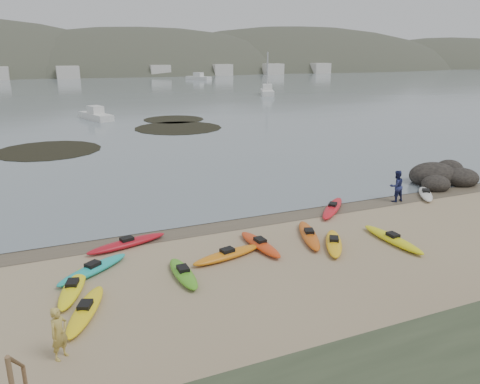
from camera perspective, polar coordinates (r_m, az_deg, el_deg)
name	(u,v)px	position (r m, az deg, el deg)	size (l,w,h in m)	color
ground	(240,219)	(24.68, 0.00, -3.34)	(600.00, 600.00, 0.00)	tan
wet_sand	(242,221)	(24.42, 0.28, -3.55)	(60.00, 60.00, 0.00)	brown
water	(48,66)	(321.52, -22.39, 14.03)	(1200.00, 1200.00, 0.00)	slate
kayaks	(254,245)	(21.11, 1.70, -6.43)	(22.70, 9.06, 0.34)	silver
person_west	(59,333)	(14.78, -21.18, -15.77)	(0.59, 0.38, 1.61)	gold
person_east	(396,186)	(28.81, 18.53, 0.69)	(0.91, 0.71, 1.87)	navy
rock_cluster	(442,179)	(34.26, 23.37, 1.41)	(5.16, 3.77, 1.68)	black
kelp_mats	(140,132)	(52.83, -12.04, 7.18)	(24.10, 23.25, 0.04)	black
moored_boats	(101,90)	(105.60, -16.61, 11.77)	(90.15, 87.12, 1.21)	silver
far_hills	(152,107)	(222.00, -10.72, 10.15)	(550.00, 135.00, 80.00)	#384235
far_town	(83,72)	(167.10, -18.65, 13.68)	(199.00, 5.00, 4.00)	beige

